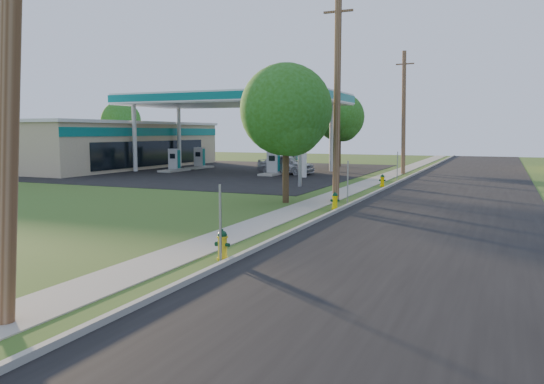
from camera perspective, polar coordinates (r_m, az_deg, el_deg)
The scene contains 25 objects.
ground_plane at distance 10.36m, azimuth -18.44°, elevation -12.35°, with size 140.00×140.00×0.00m, color #425922.
road at distance 17.67m, azimuth 16.23°, elevation -4.47°, with size 8.00×120.00×0.02m, color black.
curb at distance 18.58m, azimuth 3.89°, elevation -3.50°, with size 0.15×120.00×0.15m, color #9D9B90.
sidewalk at distance 19.24m, azimuth -1.03°, elevation -3.32°, with size 1.50×120.00×0.03m, color #9A978C.
forecourt at distance 45.42m, azimuth -6.41°, elevation 2.29°, with size 26.00×28.00×0.02m, color black.
utility_pole_near at distance 9.68m, azimuth -26.33°, elevation 14.84°, with size 1.40×0.32×9.48m.
utility_pole_mid at distance 25.35m, azimuth 7.02°, elevation 10.19°, with size 1.40×0.32×9.80m.
utility_pole_far at distance 42.88m, azimuth 13.98°, elevation 8.31°, with size 1.40×0.32×9.50m.
sign_post_near at distance 13.30m, azimuth -5.58°, elevation -3.45°, with size 0.05×0.04×2.00m, color gray.
sign_post_mid at distance 24.21m, azimuth 8.15°, elevation 0.99°, with size 0.05×0.04×2.00m, color gray.
sign_post_far at distance 36.08m, azimuth 13.33°, elevation 2.66°, with size 0.05×0.04×2.00m, color gray.
gas_canopy at distance 44.41m, azimuth -4.23°, elevation 9.82°, with size 18.18×9.18×6.40m.
fuel_pump_nw at distance 45.00m, azimuth -10.46°, elevation 3.09°, with size 1.20×3.20×1.90m.
fuel_pump_ne at distance 40.67m, azimuth 0.13°, elevation 2.85°, with size 1.20×3.20×1.90m.
fuel_pump_sw at distance 48.37m, azimuth -7.80°, elevation 3.37°, with size 1.20×3.20×1.90m.
fuel_pump_se at distance 44.36m, azimuth 2.19°, elevation 3.15°, with size 1.20×3.20×1.90m.
convenience_store at distance 51.69m, azimuth -17.08°, elevation 4.90°, with size 10.40×22.40×4.25m.
price_pylon at distance 31.83m, azimuth 3.07°, elevation 10.33°, with size 0.34×2.04×6.85m.
tree_verge at distance 24.50m, azimuth 1.66°, elevation 8.47°, with size 4.25×4.25×6.43m.
tree_lot at distance 50.94m, azimuth 7.38°, elevation 7.81°, with size 4.64×4.64×7.03m.
tree_back at distance 62.98m, azimuth -15.90°, elevation 7.21°, with size 4.48×4.48×6.79m.
hydrant_near at distance 13.77m, azimuth -5.36°, elevation -5.68°, with size 0.41×0.37×0.80m.
hydrant_mid at distance 22.76m, azimuth 6.78°, elevation -0.94°, with size 0.39×0.35×0.75m.
hydrant_far at distance 32.71m, azimuth 11.78°, elevation 1.22°, with size 0.39×0.35×0.76m.
car_silver at distance 41.39m, azimuth 1.49°, elevation 3.00°, with size 1.85×4.61×1.57m, color silver.
Camera 1 is at (6.65, -7.23, 3.28)m, focal length 35.00 mm.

